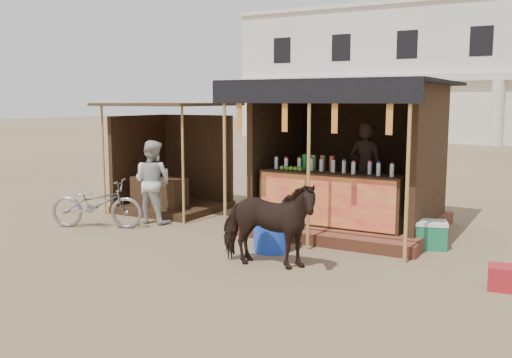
% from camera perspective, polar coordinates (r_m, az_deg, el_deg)
% --- Properties ---
extents(ground, '(120.00, 120.00, 0.00)m').
position_cam_1_polar(ground, '(8.65, -5.23, -8.51)').
color(ground, '#846B4C').
rests_on(ground, ground).
extents(main_stall, '(3.60, 3.61, 2.78)m').
position_cam_1_polar(main_stall, '(10.94, 9.20, 0.39)').
color(main_stall, brown).
rests_on(main_stall, ground).
extents(secondary_stall, '(2.40, 2.40, 2.38)m').
position_cam_1_polar(secondary_stall, '(12.89, -8.78, 0.72)').
color(secondary_stall, '#382414').
rests_on(secondary_stall, ground).
extents(cow, '(1.62, 0.93, 1.29)m').
position_cam_1_polar(cow, '(8.32, 1.17, -4.55)').
color(cow, black).
rests_on(cow, ground).
extents(motorbike, '(1.88, 1.29, 0.94)m').
position_cam_1_polar(motorbike, '(11.37, -15.65, -2.39)').
color(motorbike, gray).
rests_on(motorbike, ground).
extents(bystander, '(0.83, 0.66, 1.66)m').
position_cam_1_polar(bystander, '(11.53, -10.32, -0.28)').
color(bystander, beige).
rests_on(bystander, ground).
extents(blue_barrel, '(0.76, 0.76, 0.73)m').
position_cam_1_polar(blue_barrel, '(9.27, 1.54, -5.04)').
color(blue_barrel, blue).
rests_on(blue_barrel, ground).
extents(red_crate, '(0.43, 0.40, 0.31)m').
position_cam_1_polar(red_crate, '(8.15, 23.55, -9.04)').
color(red_crate, maroon).
rests_on(red_crate, ground).
extents(cooler, '(0.74, 0.61, 0.46)m').
position_cam_1_polar(cooler, '(9.90, 16.68, -5.33)').
color(cooler, '#197448').
rests_on(cooler, ground).
extents(background_building, '(26.00, 7.45, 8.18)m').
position_cam_1_polar(background_building, '(37.42, 19.13, 9.82)').
color(background_building, silver).
rests_on(background_building, ground).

